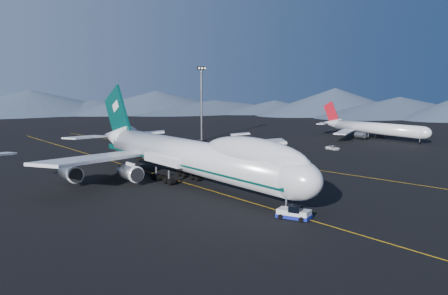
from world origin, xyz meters
TOP-DOWN VIEW (x-y plane):
  - ground at (0.00, 0.00)m, footprint 500.00×500.00m
  - taxiway_line_main at (0.00, 0.00)m, footprint 0.25×220.00m
  - taxiway_line_side at (30.00, 10.00)m, footprint 28.08×198.09m
  - boeing_747 at (0.00, 0.03)m, footprint 59.62×72.43m
  - pushback_tug at (-1.33, -29.50)m, footprint 4.25×5.53m
  - second_jet at (93.04, 25.58)m, footprint 39.32×44.42m
  - service_van at (60.61, 15.86)m, footprint 2.09×4.47m
  - floodlight_mast at (43.07, 58.38)m, footprint 3.08×2.31m

SIDE VIEW (x-z plane):
  - ground at x=0.00m, z-range 0.00..0.00m
  - taxiway_line_main at x=0.00m, z-range 0.01..0.01m
  - taxiway_line_side at x=30.00m, z-range 0.01..0.01m
  - service_van at x=60.61m, z-range 0.00..1.24m
  - pushback_tug at x=-1.33m, z-range -0.40..1.75m
  - second_jet at x=93.04m, z-range -2.50..10.15m
  - boeing_747 at x=0.00m, z-range -3.87..15.50m
  - floodlight_mast at x=43.07m, z-range 0.17..25.12m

